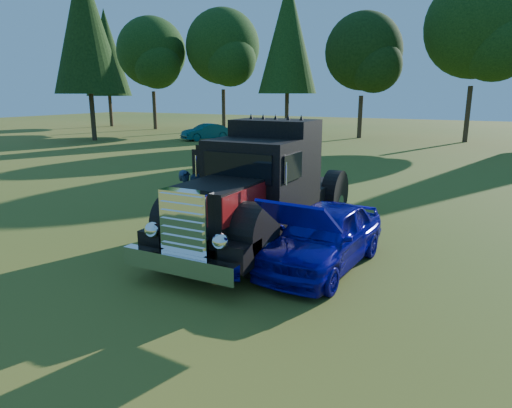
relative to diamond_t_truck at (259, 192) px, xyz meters
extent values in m
plane|color=#2B4E17|center=(-0.97, -1.58, -1.28)|extent=(120.00, 120.00, 0.00)
cylinder|color=#2D2116|center=(-25.97, 27.42, 0.61)|extent=(0.36, 0.36, 3.78)
sphere|color=black|center=(-25.97, 27.42, 6.28)|extent=(6.72, 6.72, 6.72)
sphere|color=black|center=(-24.71, 26.58, 5.02)|extent=(4.62, 4.62, 4.62)
cylinder|color=#2D2116|center=(-32.97, 28.42, 0.88)|extent=(0.36, 0.36, 4.32)
cone|color=black|center=(-32.97, 28.42, 6.52)|extent=(4.80, 4.80, 9.00)
cylinder|color=#2D2116|center=(3.03, 28.42, 0.79)|extent=(0.36, 0.36, 4.14)
sphere|color=black|center=(3.03, 28.42, 7.00)|extent=(7.36, 7.36, 7.36)
sphere|color=black|center=(4.41, 27.50, 5.62)|extent=(5.06, 5.06, 5.06)
cylinder|color=#2D2116|center=(-22.97, 16.42, 1.06)|extent=(0.36, 0.36, 4.68)
cone|color=black|center=(-22.97, 16.42, 7.17)|extent=(5.20, 5.20, 9.75)
cylinder|color=#2D2116|center=(-11.97, 28.92, 1.06)|extent=(0.36, 0.36, 4.68)
cone|color=black|center=(-11.97, 28.92, 7.17)|extent=(5.20, 5.20, 9.75)
cylinder|color=#2D2116|center=(-18.97, 29.42, 0.70)|extent=(0.36, 0.36, 3.96)
sphere|color=black|center=(-18.97, 29.42, 6.64)|extent=(7.04, 7.04, 7.04)
sphere|color=black|center=(-17.65, 28.54, 5.32)|extent=(4.84, 4.84, 4.84)
cylinder|color=#2D2116|center=(-4.97, 27.92, 0.43)|extent=(0.36, 0.36, 3.42)
sphere|color=black|center=(-4.97, 27.92, 5.56)|extent=(6.08, 6.08, 6.08)
sphere|color=black|center=(-3.83, 27.16, 4.42)|extent=(4.18, 4.18, 4.18)
cylinder|color=black|center=(-1.04, -2.08, -0.73)|extent=(0.32, 1.10, 1.10)
cylinder|color=black|center=(1.06, -2.08, -0.73)|extent=(0.32, 1.10, 1.10)
cylinder|color=black|center=(-1.04, 2.72, -0.73)|extent=(0.32, 1.10, 1.10)
cylinder|color=black|center=(1.06, 2.72, -0.73)|extent=(0.32, 1.10, 1.10)
cylinder|color=black|center=(-0.71, 2.72, -0.73)|extent=(0.32, 1.10, 1.10)
cylinder|color=black|center=(0.73, 2.72, -0.73)|extent=(0.32, 1.10, 1.10)
cube|color=black|center=(0.01, 0.52, -0.66)|extent=(1.60, 6.40, 0.28)
cube|color=white|center=(0.01, -3.33, -0.73)|extent=(2.50, 0.22, 0.36)
cube|color=white|center=(0.01, -3.03, -0.03)|extent=(1.05, 0.30, 1.30)
cube|color=black|center=(0.01, -1.98, 0.02)|extent=(1.35, 1.80, 1.10)
cube|color=maroon|center=(-0.68, -1.98, 0.22)|extent=(0.02, 1.80, 0.60)
cube|color=maroon|center=(0.70, -1.98, 0.22)|extent=(0.02, 1.80, 0.60)
cylinder|color=black|center=(-0.94, -2.08, -0.33)|extent=(0.55, 1.24, 1.24)
cylinder|color=black|center=(0.96, -2.08, -0.33)|extent=(0.55, 1.24, 1.24)
sphere|color=white|center=(-0.77, -3.10, -0.23)|extent=(0.32, 0.32, 0.32)
sphere|color=white|center=(0.79, -3.10, -0.23)|extent=(0.32, 0.32, 0.32)
cube|color=black|center=(0.01, -0.43, 0.27)|extent=(2.05, 1.30, 2.10)
cube|color=black|center=(0.01, -1.10, 0.77)|extent=(1.70, 0.05, 0.65)
cube|color=black|center=(0.01, 0.87, 0.47)|extent=(2.05, 1.30, 2.50)
cube|color=black|center=(0.01, 2.52, -0.33)|extent=(2.00, 2.00, 0.35)
cube|color=black|center=(-1.57, 0.18, 0.17)|extent=(1.10, 0.15, 1.50)
cube|color=maroon|center=(-1.57, 0.23, 0.02)|extent=(0.85, 0.09, 0.75)
imported|color=#1107AB|center=(1.96, -0.85, -0.60)|extent=(1.89, 4.10, 1.36)
cube|color=#1107AB|center=(2.09, -2.54, 0.27)|extent=(1.36, 1.02, 0.67)
imported|color=#21344E|center=(-2.06, -0.21, -0.43)|extent=(0.68, 0.74, 1.70)
imported|color=#1E2947|center=(-1.64, -0.27, -0.45)|extent=(0.81, 0.94, 1.65)
imported|color=#092B36|center=(-15.25, 20.60, -0.65)|extent=(3.09, 3.99, 1.26)
camera|label=1|loc=(4.97, -9.75, 2.39)|focal=32.00mm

